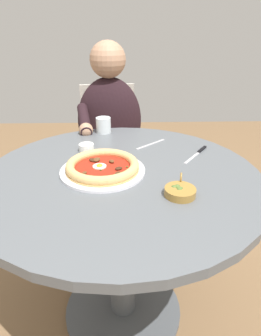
% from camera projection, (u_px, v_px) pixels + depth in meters
% --- Properties ---
extents(ground_plane, '(6.00, 6.00, 0.02)m').
position_uv_depth(ground_plane, '(123.00, 310.00, 1.36)').
color(ground_plane, brown).
extents(dining_table, '(1.01, 1.01, 0.75)m').
position_uv_depth(dining_table, '(122.00, 210.00, 1.10)').
color(dining_table, '#565B60').
rests_on(dining_table, ground).
extents(pizza_on_plate, '(0.31, 0.31, 0.04)m').
position_uv_depth(pizza_on_plate, '(103.00, 167.00, 1.02)').
color(pizza_on_plate, white).
rests_on(pizza_on_plate, dining_table).
extents(water_glass, '(0.07, 0.07, 0.08)m').
position_uv_depth(water_glass, '(104.00, 126.00, 1.40)').
color(water_glass, silver).
rests_on(water_glass, dining_table).
extents(steak_knife, '(0.13, 0.17, 0.01)m').
position_uv_depth(steak_knife, '(199.00, 152.00, 1.18)').
color(steak_knife, silver).
rests_on(steak_knife, dining_table).
extents(ramekin_capers, '(0.06, 0.06, 0.03)m').
position_uv_depth(ramekin_capers, '(86.00, 147.00, 1.19)').
color(ramekin_capers, white).
rests_on(ramekin_capers, dining_table).
extents(olive_pan, '(0.10, 0.12, 0.05)m').
position_uv_depth(olive_pan, '(180.00, 191.00, 0.88)').
color(olive_pan, olive).
rests_on(olive_pan, dining_table).
extents(fork_utensil, '(0.14, 0.12, 0.00)m').
position_uv_depth(fork_utensil, '(151.00, 144.00, 1.27)').
color(fork_utensil, '#BCBCC1').
rests_on(fork_utensil, dining_table).
extents(diner_person, '(0.40, 0.51, 1.16)m').
position_uv_depth(diner_person, '(111.00, 150.00, 1.78)').
color(diner_person, '#282833').
rests_on(diner_person, ground).
extents(cafe_chair_diner, '(0.43, 0.43, 0.89)m').
position_uv_depth(cafe_chair_diner, '(110.00, 142.00, 1.91)').
color(cafe_chair_diner, beige).
rests_on(cafe_chair_diner, ground).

